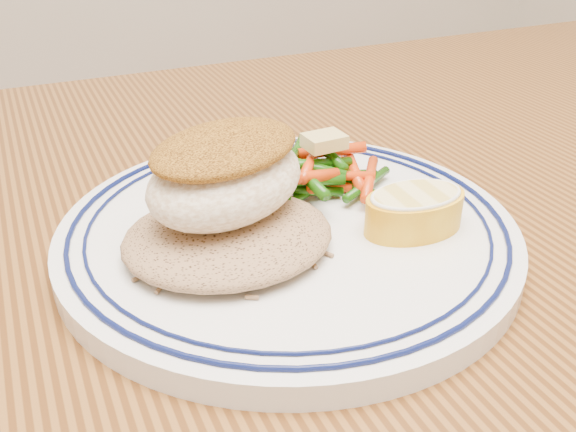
# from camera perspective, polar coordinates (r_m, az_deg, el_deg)

# --- Properties ---
(dining_table) EXTENTS (1.50, 0.90, 0.75)m
(dining_table) POSITION_cam_1_polar(r_m,az_deg,el_deg) (0.43, 4.02, -16.23)
(dining_table) COLOR #4F2A0F
(dining_table) RESTS_ON ground
(plate) EXTENTS (0.28, 0.28, 0.02)m
(plate) POSITION_cam_1_polar(r_m,az_deg,el_deg) (0.39, 0.00, -1.35)
(plate) COLOR silver
(plate) RESTS_ON dining_table
(rice_pilaf) EXTENTS (0.12, 0.11, 0.02)m
(rice_pilaf) POSITION_cam_1_polar(r_m,az_deg,el_deg) (0.36, -5.36, -1.37)
(rice_pilaf) COLOR olive
(rice_pilaf) RESTS_ON plate
(fish_fillet) EXTENTS (0.12, 0.11, 0.05)m
(fish_fillet) POSITION_cam_1_polar(r_m,az_deg,el_deg) (0.36, -5.55, 3.87)
(fish_fillet) COLOR #FBEBCF
(fish_fillet) RESTS_ON rice_pilaf
(vegetable_pile) EXTENTS (0.10, 0.10, 0.03)m
(vegetable_pile) POSITION_cam_1_polar(r_m,az_deg,el_deg) (0.42, 2.90, 3.97)
(vegetable_pile) COLOR red
(vegetable_pile) RESTS_ON plate
(butter_pat) EXTENTS (0.03, 0.02, 0.01)m
(butter_pat) POSITION_cam_1_polar(r_m,az_deg,el_deg) (0.42, 3.25, 6.67)
(butter_pat) COLOR #D7BC69
(butter_pat) RESTS_ON vegetable_pile
(lemon_wedge) EXTENTS (0.06, 0.06, 0.02)m
(lemon_wedge) POSITION_cam_1_polar(r_m,az_deg,el_deg) (0.38, 11.17, 0.61)
(lemon_wedge) COLOR yellow
(lemon_wedge) RESTS_ON plate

